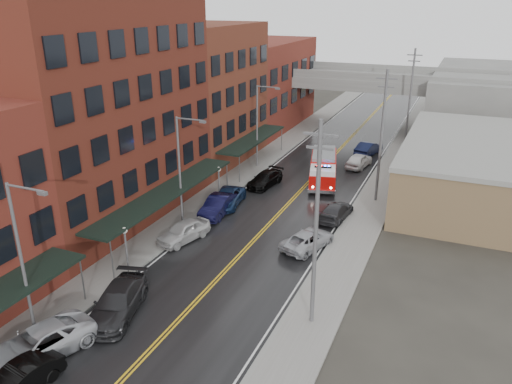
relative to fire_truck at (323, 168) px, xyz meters
The scene contains 33 objects.
road 8.20m from the fire_truck, 99.38° to the right, with size 11.00×160.00×0.02m, color black.
sidewalk_left 11.81m from the fire_truck, 137.31° to the right, with size 3.00×160.00×0.15m, color slate.
sidewalk_right 10.06m from the fire_truck, 53.01° to the right, with size 3.00×160.00×0.15m, color slate.
curb_left 10.67m from the fire_truck, 131.23° to the right, with size 0.30×160.00×0.15m, color gray.
curb_right 9.17m from the fire_truck, 61.38° to the right, with size 0.30×160.00×0.15m, color gray.
brick_building_b 22.19m from the fire_truck, 134.35° to the right, with size 9.00×20.00×18.00m, color #591D17.
brick_building_c 15.98m from the fire_truck, behind, with size 9.00×15.00×15.00m, color #59281A.
brick_building_far 25.21m from the fire_truck, 126.08° to the left, with size 9.00×20.00×12.00m, color maroon.
tan_building 14.86m from the fire_truck, ahead, with size 14.00×22.00×5.00m, color brown.
right_far_block 36.22m from the fire_truck, 62.50° to the left, with size 18.00×30.00×8.00m, color slate.
awning_1 17.41m from the fire_truck, 120.50° to the right, with size 2.60×18.00×3.09m.
awning_2 9.28m from the fire_truck, 163.82° to the left, with size 2.60×13.00×3.09m.
globe_lamp_1 23.27m from the fire_truck, 109.36° to the right, with size 0.44×0.44×3.12m.
globe_lamp_2 11.10m from the fire_truck, 134.15° to the right, with size 0.44×0.44×3.12m.
street_lamp_0 31.17m from the fire_truck, 104.71° to the right, with size 2.64×0.22×9.00m.
street_lamp_1 16.42m from the fire_truck, 119.41° to the right, with size 2.64×0.22×9.00m.
street_lamp_2 8.90m from the fire_truck, 165.36° to the left, with size 2.64×0.22×9.00m.
utility_pole_0 24.16m from the fire_truck, 75.61° to the right, with size 1.80×0.24×12.00m.
utility_pole_1 8.12m from the fire_truck, 26.59° to the right, with size 1.80×0.24×12.00m.
utility_pole_2 18.65m from the fire_truck, 70.96° to the left, with size 1.80×0.24×12.00m.
overpass 24.49m from the fire_truck, 93.13° to the left, with size 40.00×10.00×7.50m.
fire_truck is the anchor object (origin of this frame).
parked_car_left_1 34.14m from the fire_truck, 98.79° to the right, with size 1.54×4.40×1.45m, color black.
parked_car_left_2 32.04m from the fire_truck, 101.37° to the right, with size 2.71×5.88×1.63m, color #B3B6BC.
parked_car_left_3 27.11m from the fire_truck, 100.45° to the right, with size 2.35×5.77×1.67m, color black.
parked_car_left_4 17.91m from the fire_truck, 110.66° to the right, with size 1.86×4.61×1.57m, color #BBBBBB.
parked_car_left_5 12.88m from the fire_truck, 118.60° to the right, with size 1.73×4.97×1.64m, color black.
parked_car_left_6 11.15m from the fire_truck, 124.61° to the right, with size 2.37×5.15×1.43m, color #122447.
parked_car_left_7 6.01m from the fire_truck, 148.05° to the right, with size 1.97×4.85×1.41m, color black.
parked_car_right_0 14.46m from the fire_truck, 78.55° to the right, with size 2.23×4.83×1.34m, color #A2A4AA.
parked_car_right_1 8.90m from the fire_truck, 66.89° to the right, with size 1.93×4.75×1.38m, color #2B2B2E.
parked_car_right_2 6.85m from the fire_truck, 70.36° to the left, with size 1.85×4.59×1.56m, color white.
parked_car_right_3 11.73m from the fire_truck, 78.41° to the left, with size 1.69×4.84×1.59m, color #0E1433.
Camera 1 is at (13.70, -8.50, 17.58)m, focal length 35.00 mm.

